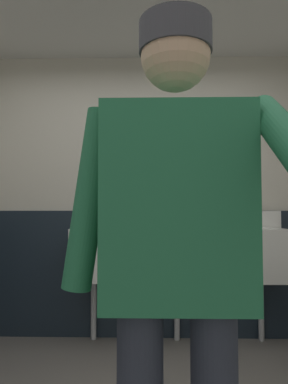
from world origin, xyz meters
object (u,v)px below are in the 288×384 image
Objects in this scene: urinal_middle at (177,253)px; urinal_right at (263,254)px; person at (177,253)px; soap_dispenser at (195,191)px; urinal_left at (92,253)px.

urinal_middle is 0.75m from urinal_right.
person is at bearing -114.47° from urinal_right.
urinal_right is 0.81m from soap_dispenser.
urinal_left is 0.71× the size of person.
person reaches higher than urinal_left.
urinal_middle is (0.75, 0.00, 0.00)m from urinal_left.
soap_dispenser reaches higher than urinal_middle.
urinal_left is at bearing 180.00° from urinal_middle.
person is (0.60, -1.98, 0.26)m from urinal_left.
urinal_middle is 2.00m from person.
soap_dispenser reaches higher than urinal_right.
urinal_middle is at bearing 180.00° from urinal_right.
urinal_left is at bearing 180.00° from urinal_right.
urinal_left is 1.00× the size of urinal_middle.
urinal_right is 6.89× the size of soap_dispenser.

